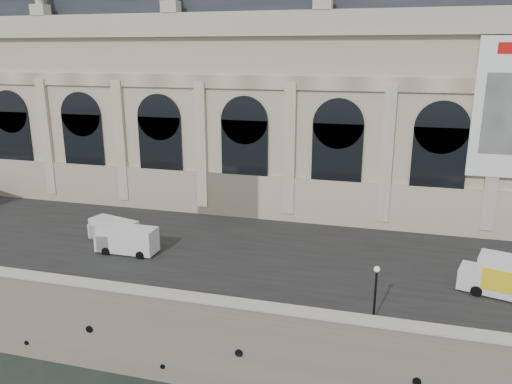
# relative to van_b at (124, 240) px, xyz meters

# --- Properties ---
(quay) EXTENTS (160.00, 70.00, 6.00)m
(quay) POSITION_rel_van_b_xyz_m (11.91, 25.84, -4.28)
(quay) COLOR gray
(quay) RESTS_ON ground
(street) EXTENTS (160.00, 24.00, 0.06)m
(street) POSITION_rel_van_b_xyz_m (11.91, 4.84, -1.25)
(street) COLOR #2D2D2D
(street) RESTS_ON quay
(parapet) EXTENTS (160.00, 1.40, 1.21)m
(parapet) POSITION_rel_van_b_xyz_m (11.91, -8.56, -0.66)
(parapet) COLOR gray
(parapet) RESTS_ON quay
(museum) EXTENTS (69.00, 18.70, 29.10)m
(museum) POSITION_rel_van_b_xyz_m (5.93, 21.70, 12.44)
(museum) COLOR #C4B696
(museum) RESTS_ON quay
(van_b) EXTENTS (5.63, 2.36, 2.51)m
(van_b) POSITION_rel_van_b_xyz_m (0.00, 0.00, 0.00)
(van_b) COLOR silver
(van_b) RESTS_ON quay
(van_c) EXTENTS (5.46, 3.16, 2.29)m
(van_c) POSITION_rel_van_b_xyz_m (-2.66, 2.27, -0.11)
(van_c) COLOR silver
(van_c) RESTS_ON quay
(lamp_right) EXTENTS (0.43, 0.43, 4.17)m
(lamp_right) POSITION_rel_van_b_xyz_m (22.90, -6.57, 0.80)
(lamp_right) COLOR black
(lamp_right) RESTS_ON quay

